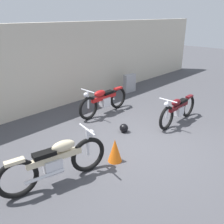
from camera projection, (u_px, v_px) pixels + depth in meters
name	position (u px, v px, depth m)	size (l,w,h in m)	color
ground_plane	(144.00, 144.00, 6.26)	(40.00, 40.00, 0.00)	#47474C
building_wall	(51.00, 67.00, 8.28)	(18.00, 0.30, 2.87)	beige
stone_marker	(130.00, 83.00, 10.31)	(0.55, 0.20, 0.76)	#9E9EA3
helmet	(124.00, 128.00, 6.86)	(0.24, 0.24, 0.24)	black
traffic_cone	(115.00, 150.00, 5.45)	(0.32, 0.32, 0.55)	orange
motorcycle_cream	(56.00, 162.00, 4.67)	(2.18, 0.74, 0.99)	black
motorcycle_maroon	(178.00, 109.00, 7.34)	(2.02, 0.56, 0.90)	black
motorcycle_red	(104.00, 100.00, 8.02)	(2.13, 0.59, 0.96)	black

